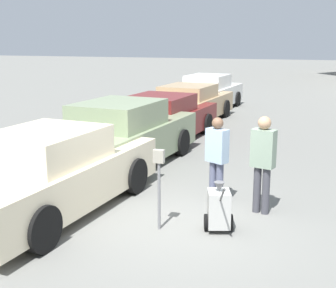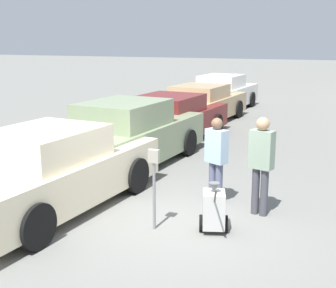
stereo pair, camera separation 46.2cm
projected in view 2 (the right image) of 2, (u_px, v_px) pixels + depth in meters
ground_plane at (173, 223)px, 8.12m from camera, size 120.00×120.00×0.00m
parked_car_cream at (52, 172)px, 8.63m from camera, size 2.39×4.96×1.56m
parked_car_sage at (127, 136)px, 11.58m from camera, size 2.47×5.27×1.64m
parked_car_maroon at (170, 119)px, 14.41m from camera, size 2.47×5.10×1.42m
parked_car_tan at (201, 105)px, 17.46m from camera, size 2.44×5.14×1.41m
parked_car_white at (222, 94)px, 20.40m from camera, size 2.32×4.78×1.53m
parking_meter at (154, 174)px, 7.68m from camera, size 0.18×0.09×1.37m
person_worker at (216, 155)px, 8.89m from camera, size 0.47×0.39×1.68m
person_supervisor at (261, 160)px, 8.29m from camera, size 0.46×0.33×1.80m
equipment_cart at (214, 209)px, 7.70m from camera, size 0.53×1.00×1.00m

